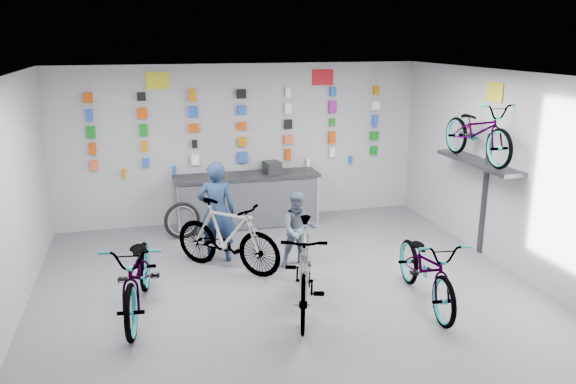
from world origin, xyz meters
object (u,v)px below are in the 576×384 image
object	(u,v)px
counter	(247,201)
clerk	(217,212)
bike_service	(227,236)
bike_left	(138,274)
bike_center	(304,268)
customer	(299,230)
bike_right	(427,268)

from	to	relation	value
counter	clerk	distance (m)	1.78
bike_service	bike_left	bearing A→B (deg)	171.91
counter	bike_center	distance (m)	3.56
counter	customer	size ratio (longest dim) A/B	2.24
bike_service	counter	bearing A→B (deg)	23.25
counter	bike_service	bearing A→B (deg)	-109.10
bike_center	customer	world-z (taller)	customer
bike_left	bike_service	bearing A→B (deg)	46.69
bike_center	bike_right	bearing A→B (deg)	10.63
counter	bike_right	bearing A→B (deg)	-65.49
clerk	customer	size ratio (longest dim) A/B	1.35
counter	bike_service	xyz separation A→B (m)	(-0.69, -1.99, 0.07)
clerk	customer	xyz separation A→B (m)	(1.19, -0.57, -0.21)
counter	clerk	size ratio (longest dim) A/B	1.65
bike_service	clerk	xyz separation A→B (m)	(-0.09, 0.43, 0.26)
bike_center	clerk	bearing A→B (deg)	130.90
counter	bike_left	size ratio (longest dim) A/B	1.30
counter	bike_center	bearing A→B (deg)	-88.81
clerk	bike_right	bearing A→B (deg)	148.64
bike_right	clerk	distance (m)	3.34
bike_left	bike_right	xyz separation A→B (m)	(3.72, -0.68, -0.04)
bike_center	bike_service	distance (m)	1.74
bike_left	bike_center	distance (m)	2.13
customer	bike_center	bearing A→B (deg)	-99.66
bike_service	customer	distance (m)	1.10
clerk	customer	distance (m)	1.33
bike_center	bike_service	xyz separation A→B (m)	(-0.76, 1.57, -0.04)
bike_right	bike_service	bearing A→B (deg)	150.38
bike_left	clerk	xyz separation A→B (m)	(1.22, 1.51, 0.27)
counter	bike_center	size ratio (longest dim) A/B	1.36
bike_center	bike_right	size ratio (longest dim) A/B	1.03
bike_right	counter	bearing A→B (deg)	121.28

